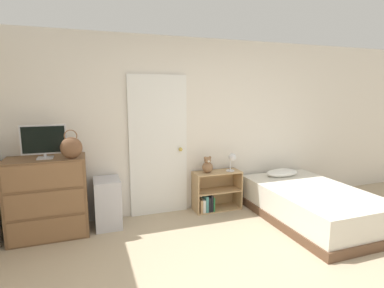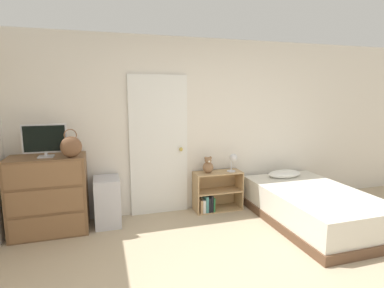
% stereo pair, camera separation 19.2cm
% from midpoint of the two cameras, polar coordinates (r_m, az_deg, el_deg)
% --- Properties ---
extents(wall_back, '(10.00, 0.06, 2.55)m').
position_cam_midpoint_polar(wall_back, '(4.45, -3.01, 3.35)').
color(wall_back, silver).
rests_on(wall_back, ground_plane).
extents(door_closed, '(0.84, 0.09, 2.02)m').
position_cam_midpoint_polar(door_closed, '(4.34, -7.66, -0.42)').
color(door_closed, white).
rests_on(door_closed, ground_plane).
extents(dresser, '(0.91, 0.50, 0.99)m').
position_cam_midpoint_polar(dresser, '(4.18, -26.93, -9.07)').
color(dresser, brown).
rests_on(dresser, ground_plane).
extents(tv, '(0.50, 0.16, 0.41)m').
position_cam_midpoint_polar(tv, '(3.99, -27.62, 0.51)').
color(tv, '#B7B7BC').
rests_on(tv, dresser).
extents(handbag, '(0.25, 0.14, 0.35)m').
position_cam_midpoint_polar(handbag, '(3.86, -23.32, -0.63)').
color(handbag, brown).
rests_on(handbag, dresser).
extents(storage_bin, '(0.33, 0.43, 0.65)m').
position_cam_midpoint_polar(storage_bin, '(4.23, -17.06, -10.66)').
color(storage_bin, silver).
rests_on(storage_bin, ground_plane).
extents(bookshelf, '(0.72, 0.30, 0.59)m').
position_cam_midpoint_polar(bookshelf, '(4.63, 2.88, -9.45)').
color(bookshelf, tan).
rests_on(bookshelf, ground_plane).
extents(teddy_bear, '(0.16, 0.16, 0.25)m').
position_cam_midpoint_polar(teddy_bear, '(4.46, 1.74, -4.15)').
color(teddy_bear, '#8C6647').
rests_on(teddy_bear, bookshelf).
extents(desk_lamp, '(0.15, 0.14, 0.28)m').
position_cam_midpoint_polar(desk_lamp, '(4.55, 6.45, -2.81)').
color(desk_lamp, silver).
rests_on(desk_lamp, bookshelf).
extents(bed, '(1.23, 1.94, 0.57)m').
position_cam_midpoint_polar(bed, '(4.55, 20.60, -10.65)').
color(bed, brown).
rests_on(bed, ground_plane).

